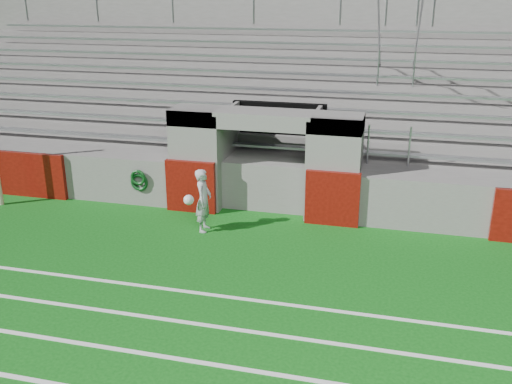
# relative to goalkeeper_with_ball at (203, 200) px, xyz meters

# --- Properties ---
(ground) EXTENTS (90.00, 90.00, 0.00)m
(ground) POSITION_rel_goalkeeper_with_ball_xyz_m (1.09, -1.85, -0.76)
(ground) COLOR #0D5211
(ground) RESTS_ON ground
(stadium_structure) EXTENTS (26.00, 8.48, 5.42)m
(stadium_structure) POSITION_rel_goalkeeper_with_ball_xyz_m (1.09, 6.12, 0.73)
(stadium_structure) COLOR slate
(stadium_structure) RESTS_ON ground
(goalkeeper_with_ball) EXTENTS (0.57, 0.70, 1.52)m
(goalkeeper_with_ball) POSITION_rel_goalkeeper_with_ball_xyz_m (0.00, 0.00, 0.00)
(goalkeeper_with_ball) COLOR #B1B4BB
(goalkeeper_with_ball) RESTS_ON ground
(hose_coil) EXTENTS (0.49, 0.14, 0.59)m
(hose_coil) POSITION_rel_goalkeeper_with_ball_xyz_m (-2.13, 1.08, -0.03)
(hose_coil) COLOR #0B3914
(hose_coil) RESTS_ON ground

